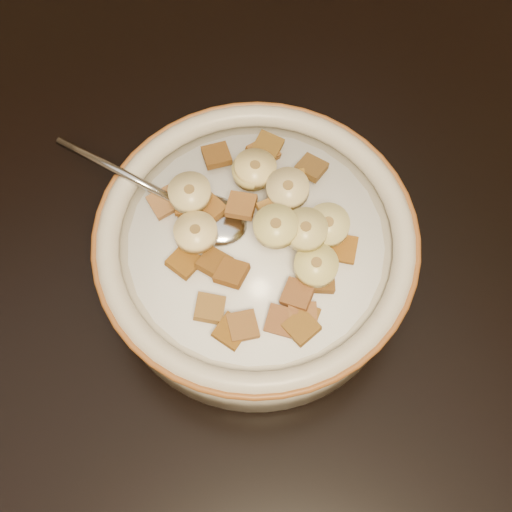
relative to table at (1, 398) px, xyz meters
name	(u,v)px	position (x,y,z in m)	size (l,w,h in m)	color
floor	(144,500)	(0.00, 0.00, -0.78)	(4.00, 4.50, 0.10)	#422816
table	(1,398)	(0.00, 0.00, 0.00)	(1.40, 0.90, 0.04)	black
chair	(24,35)	(0.14, 0.62, -0.29)	(0.39, 0.39, 0.89)	black
cereal_bowl	(256,257)	(0.22, 0.00, 0.05)	(0.23, 0.23, 0.05)	beige
milk	(256,242)	(0.22, 0.00, 0.07)	(0.19, 0.19, 0.00)	white
spoon	(212,220)	(0.20, 0.03, 0.08)	(0.04, 0.05, 0.01)	#ABACB1
cereal_square_0	(184,262)	(0.17, 0.00, 0.09)	(0.02, 0.02, 0.01)	brown
cereal_square_1	(210,308)	(0.17, -0.04, 0.08)	(0.02, 0.02, 0.01)	#9C6930
cereal_square_2	(302,317)	(0.22, -0.07, 0.08)	(0.02, 0.02, 0.01)	brown
cereal_square_3	(231,331)	(0.17, -0.06, 0.08)	(0.02, 0.02, 0.01)	#925519
cereal_square_4	(342,249)	(0.27, -0.04, 0.08)	(0.02, 0.02, 0.01)	brown
cereal_square_5	(209,209)	(0.20, 0.03, 0.09)	(0.02, 0.02, 0.01)	#965019
cereal_square_6	(241,206)	(0.22, 0.02, 0.09)	(0.02, 0.02, 0.01)	brown
cereal_square_7	(311,168)	(0.29, 0.03, 0.08)	(0.02, 0.02, 0.01)	brown
cereal_square_8	(214,263)	(0.18, -0.01, 0.09)	(0.02, 0.02, 0.01)	brown
cereal_square_9	(274,211)	(0.24, 0.01, 0.10)	(0.02, 0.02, 0.01)	brown
cereal_square_10	(191,205)	(0.19, 0.04, 0.09)	(0.02, 0.02, 0.01)	#95521A
cereal_square_11	(293,184)	(0.27, 0.03, 0.09)	(0.02, 0.02, 0.01)	#885E17
cereal_square_12	(298,294)	(0.23, -0.05, 0.09)	(0.02, 0.02, 0.01)	brown
cereal_square_13	(189,193)	(0.19, 0.05, 0.08)	(0.02, 0.02, 0.01)	brown
cereal_square_14	(320,279)	(0.25, -0.05, 0.08)	(0.02, 0.02, 0.01)	brown
cereal_square_15	(333,229)	(0.28, -0.02, 0.08)	(0.02, 0.02, 0.01)	brown
cereal_square_16	(263,152)	(0.26, 0.06, 0.08)	(0.02, 0.02, 0.01)	brown
cereal_square_17	(217,155)	(0.23, 0.08, 0.08)	(0.02, 0.02, 0.01)	brown
cereal_square_18	(303,318)	(0.22, -0.07, 0.08)	(0.02, 0.02, 0.01)	brown
cereal_square_19	(281,321)	(0.21, -0.07, 0.08)	(0.02, 0.02, 0.01)	brown
cereal_square_20	(231,273)	(0.19, -0.02, 0.09)	(0.02, 0.02, 0.01)	brown
cereal_square_21	(268,146)	(0.26, 0.07, 0.08)	(0.02, 0.02, 0.01)	brown
cereal_square_22	(164,203)	(0.17, 0.06, 0.08)	(0.02, 0.02, 0.01)	brown
cereal_square_23	(314,234)	(0.26, -0.02, 0.09)	(0.02, 0.02, 0.01)	#613610
cereal_square_24	(301,327)	(0.22, -0.08, 0.08)	(0.02, 0.02, 0.01)	#956121
cereal_square_25	(243,326)	(0.18, -0.06, 0.08)	(0.02, 0.02, 0.01)	brown
cereal_square_26	(252,170)	(0.24, 0.05, 0.09)	(0.02, 0.02, 0.01)	brown
banana_slice_0	(196,232)	(0.18, 0.02, 0.10)	(0.03, 0.03, 0.01)	#FFE5A9
banana_slice_1	(328,225)	(0.27, -0.02, 0.10)	(0.03, 0.03, 0.01)	#F3E291
banana_slice_2	(190,193)	(0.19, 0.05, 0.10)	(0.03, 0.03, 0.01)	#D8BF82
banana_slice_3	(316,265)	(0.25, -0.04, 0.10)	(0.03, 0.03, 0.01)	#D1C76B
banana_slice_4	(255,168)	(0.24, 0.04, 0.10)	(0.03, 0.03, 0.01)	#FFDE8B
banana_slice_5	(305,230)	(0.25, -0.02, 0.11)	(0.03, 0.03, 0.01)	#CDBF76
banana_slice_6	(253,171)	(0.24, 0.04, 0.10)	(0.03, 0.03, 0.01)	#CCC073
banana_slice_7	(288,189)	(0.26, 0.02, 0.10)	(0.03, 0.03, 0.01)	beige
banana_slice_8	(276,226)	(0.23, -0.01, 0.11)	(0.03, 0.03, 0.01)	#FFF17E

